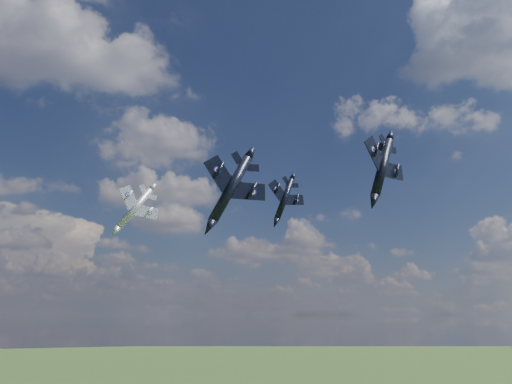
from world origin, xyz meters
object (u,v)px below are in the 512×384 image
object	(u,v)px
jet_lead_navy	(231,188)
jet_left_silver	(135,208)
jet_high_navy	(284,199)
jet_right_navy	(382,168)

from	to	relation	value
jet_lead_navy	jet_left_silver	distance (m)	26.15
jet_lead_navy	jet_left_silver	xyz separation A→B (m)	(-11.98, 23.23, 0.64)
jet_lead_navy	jet_high_navy	distance (m)	30.55
jet_high_navy	jet_left_silver	bearing A→B (deg)	175.34
jet_right_navy	jet_high_navy	bearing A→B (deg)	81.76
jet_left_silver	jet_right_navy	bearing A→B (deg)	-42.21
jet_lead_navy	jet_high_navy	world-z (taller)	jet_high_navy
jet_lead_navy	jet_high_navy	size ratio (longest dim) A/B	1.22
jet_high_navy	jet_left_silver	xyz separation A→B (m)	(-30.99, -0.18, -4.29)
jet_lead_navy	jet_right_navy	xyz separation A→B (m)	(24.79, -4.39, 4.67)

